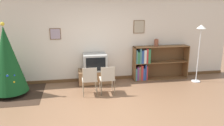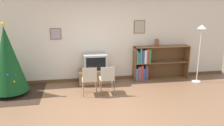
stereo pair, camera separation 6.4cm
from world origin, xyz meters
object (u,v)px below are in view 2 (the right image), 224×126
at_px(standing_lamp, 201,39).
at_px(tv_console, 95,77).
at_px(vase, 157,43).
at_px(television, 95,62).
at_px(folding_chair_right, 107,78).
at_px(bookshelf, 150,63).
at_px(christmas_tree, 7,60).
at_px(folding_chair_left, 90,79).

bearing_deg(standing_lamp, tv_console, 172.93).
xyz_separation_m(vase, standing_lamp, (1.23, -0.51, 0.17)).
distance_m(vase, standing_lamp, 1.34).
height_order(television, standing_lamp, standing_lamp).
bearing_deg(folding_chair_right, vase, 30.39).
bearing_deg(folding_chair_right, television, 104.61).
distance_m(tv_console, bookshelf, 1.87).
height_order(christmas_tree, television, christmas_tree).
distance_m(folding_chair_left, standing_lamp, 3.65).
distance_m(tv_console, folding_chair_left, 1.00).
xyz_separation_m(television, folding_chair_right, (0.24, -0.93, -0.23)).
height_order(television, bookshelf, bookshelf).
bearing_deg(television, folding_chair_right, -75.39).
relative_size(tv_console, folding_chair_right, 1.26).
relative_size(television, vase, 2.99).
bearing_deg(vase, folding_chair_left, -155.26).
distance_m(christmas_tree, bookshelf, 4.30).
height_order(tv_console, bookshelf, bookshelf).
xyz_separation_m(television, standing_lamp, (3.25, -0.40, 0.71)).
bearing_deg(vase, tv_console, -176.89).
xyz_separation_m(bookshelf, vase, (0.18, 0.00, 0.68)).
height_order(christmas_tree, bookshelf, christmas_tree).
distance_m(television, folding_chair_right, 0.99).
bearing_deg(standing_lamp, vase, 157.30).
xyz_separation_m(tv_console, folding_chair_right, (0.24, -0.93, 0.25)).
distance_m(christmas_tree, tv_console, 2.57).
height_order(christmas_tree, tv_console, christmas_tree).
distance_m(bookshelf, standing_lamp, 1.72).
distance_m(folding_chair_left, bookshelf, 2.33).
bearing_deg(vase, christmas_tree, -172.40).
relative_size(folding_chair_left, folding_chair_right, 1.00).
relative_size(tv_console, vase, 4.34).
bearing_deg(tv_console, christmas_tree, -168.68).
bearing_deg(christmas_tree, vase, 7.60).
bearing_deg(folding_chair_left, tv_console, 75.43).
bearing_deg(television, tv_console, 90.00).
height_order(bookshelf, vase, vase).
xyz_separation_m(folding_chair_left, vase, (2.27, 1.04, 0.76)).
bearing_deg(folding_chair_left, television, 75.39).
relative_size(tv_console, television, 1.45).
distance_m(christmas_tree, standing_lamp, 5.66).
xyz_separation_m(folding_chair_left, folding_chair_right, (0.49, 0.00, 0.00)).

